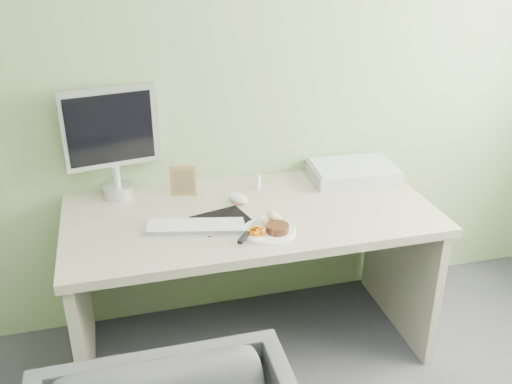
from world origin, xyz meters
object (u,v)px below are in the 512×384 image
object	(u,v)px
monitor	(112,137)
desk	(251,248)
scanner	(353,173)
plate	(269,231)

from	to	relation	value
monitor	desk	bearing A→B (deg)	-39.33
scanner	monitor	size ratio (longest dim) A/B	0.81
desk	monitor	xyz separation A→B (m)	(-0.55, 0.31, 0.47)
plate	monitor	size ratio (longest dim) A/B	0.44
plate	scanner	size ratio (longest dim) A/B	0.54
plate	monitor	xyz separation A→B (m)	(-0.57, 0.51, 0.28)
plate	monitor	bearing A→B (deg)	138.36
desk	monitor	world-z (taller)	monitor
desk	scanner	distance (m)	0.65
desk	monitor	bearing A→B (deg)	150.36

